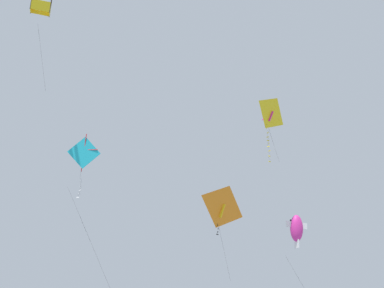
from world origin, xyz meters
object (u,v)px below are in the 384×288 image
(kite_diamond_near_right, at_px, (84,154))
(kite_fish_near_left, at_px, (297,228))
(kite_delta_highest, at_px, (222,207))
(kite_delta_far_centre, at_px, (271,114))

(kite_diamond_near_right, distance_m, kite_fish_near_left, 17.46)
(kite_delta_highest, xyz_separation_m, kite_fish_near_left, (3.72, -5.53, -0.34))
(kite_diamond_near_right, height_order, kite_fish_near_left, kite_diamond_near_right)
(kite_delta_highest, height_order, kite_delta_far_centre, kite_delta_far_centre)
(kite_delta_highest, relative_size, kite_delta_far_centre, 1.25)
(kite_delta_highest, bearing_deg, kite_fish_near_left, -21.60)
(kite_diamond_near_right, distance_m, kite_delta_far_centre, 15.14)
(kite_delta_highest, relative_size, kite_fish_near_left, 0.72)
(kite_delta_highest, distance_m, kite_fish_near_left, 6.67)
(kite_delta_far_centre, bearing_deg, kite_fish_near_left, 9.34)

